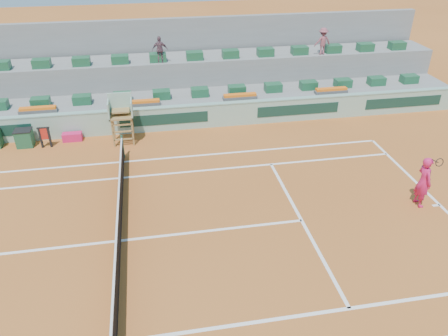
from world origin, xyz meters
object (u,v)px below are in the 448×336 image
Objects in this scene: drink_cooler_a at (24,138)px; umpire_chair at (121,112)px; player_bag at (72,137)px; tennis_player at (424,182)px.

umpire_chair is at bearing -4.55° from drink_cooler_a.
drink_cooler_a is at bearing -174.65° from player_bag.
player_bag is at bearing 5.35° from drink_cooler_a.
player_bag is 15.70m from tennis_player.
tennis_player is (13.57, -7.85, 0.81)m from player_bag.
player_bag is 2.14m from drink_cooler_a.
umpire_chair is 2.86× the size of drink_cooler_a.
umpire_chair is (2.48, -0.56, 1.34)m from player_bag.
tennis_player is (11.09, -7.29, -0.53)m from umpire_chair.
drink_cooler_a is 0.37× the size of tennis_player.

